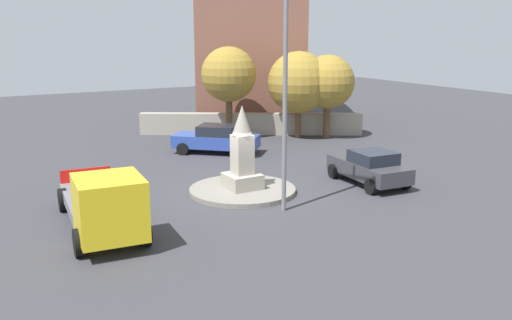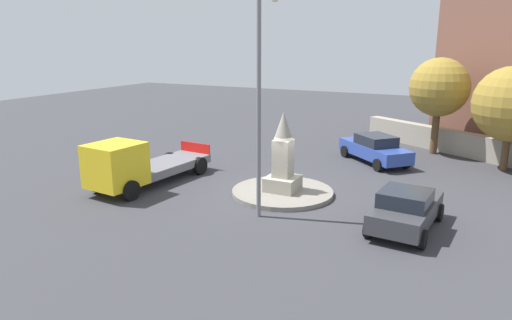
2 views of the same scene
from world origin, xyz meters
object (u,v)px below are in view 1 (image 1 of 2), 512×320
streetlamp (285,73)px  tree_near_wall (299,83)px  corner_building (253,44)px  car_dark_grey_near_island (369,167)px  monument (242,155)px  tree_far_corner (328,82)px  tree_mid_cluster (229,75)px  car_blue_waiting (216,139)px  truck_yellow_passing (104,205)px

streetlamp → tree_near_wall: 14.06m
corner_building → car_dark_grey_near_island: bearing=166.7°
monument → tree_near_wall: tree_near_wall is taller
corner_building → tree_far_corner: bearing=-176.2°
car_dark_grey_near_island → tree_mid_cluster: bearing=2.0°
streetlamp → car_dark_grey_near_island: streetlamp is taller
car_blue_waiting → tree_far_corner: bearing=-85.9°
tree_far_corner → monument: bearing=127.6°
car_blue_waiting → corner_building: 12.15m
streetlamp → monument: bearing=4.6°
tree_mid_cluster → tree_far_corner: (-3.02, -5.07, -0.44)m
streetlamp → car_blue_waiting: size_ratio=1.87×
streetlamp → truck_yellow_passing: bearing=85.0°
monument → tree_near_wall: (8.53, -8.46, 1.77)m
tree_near_wall → tree_far_corner: tree_near_wall is taller
car_dark_grey_near_island → corner_building: 18.41m
car_blue_waiting → truck_yellow_passing: bearing=137.9°
corner_building → tree_mid_cluster: bearing=138.5°
monument → tree_mid_cluster: tree_mid_cluster is taller
monument → tree_mid_cluster: size_ratio=0.62×
truck_yellow_passing → tree_mid_cluster: (12.86, -10.98, 2.72)m
truck_yellow_passing → monument: bearing=-70.3°
car_blue_waiting → car_dark_grey_near_island: bearing=-160.8°
monument → car_dark_grey_near_island: (-1.56, -5.29, -0.81)m
tree_mid_cluster → car_dark_grey_near_island: bearing=-178.0°
monument → truck_yellow_passing: size_ratio=0.52×
tree_near_wall → tree_far_corner: (-0.88, -1.48, 0.02)m
monument → streetlamp: 4.38m
streetlamp → car_dark_grey_near_island: 6.70m
tree_near_wall → tree_mid_cluster: 4.20m
truck_yellow_passing → tree_near_wall: bearing=-53.6°
tree_near_wall → tree_mid_cluster: tree_mid_cluster is taller
corner_building → tree_mid_cluster: (-5.11, 4.53, -1.61)m
monument → streetlamp: size_ratio=0.41×
truck_yellow_passing → corner_building: 24.13m
monument → corner_building: corner_building is taller
car_dark_grey_near_island → tree_far_corner: 10.63m
car_dark_grey_near_island → car_blue_waiting: bearing=19.2°
monument → tree_mid_cluster: 11.94m
streetlamp → tree_near_wall: bearing=-36.1°
car_blue_waiting → corner_building: (8.68, -7.13, 4.63)m
truck_yellow_passing → tree_mid_cluster: size_ratio=1.18×
car_dark_grey_near_island → corner_building: bearing=-13.3°
corner_building → truck_yellow_passing: bearing=139.2°
corner_building → tree_near_wall: corner_building is taller
car_blue_waiting → tree_near_wall: size_ratio=0.86×
tree_near_wall → car_dark_grey_near_island: bearing=162.6°
car_blue_waiting → tree_far_corner: tree_far_corner is taller
streetlamp → tree_mid_cluster: bearing=-19.1°
car_blue_waiting → tree_near_wall: bearing=-77.0°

